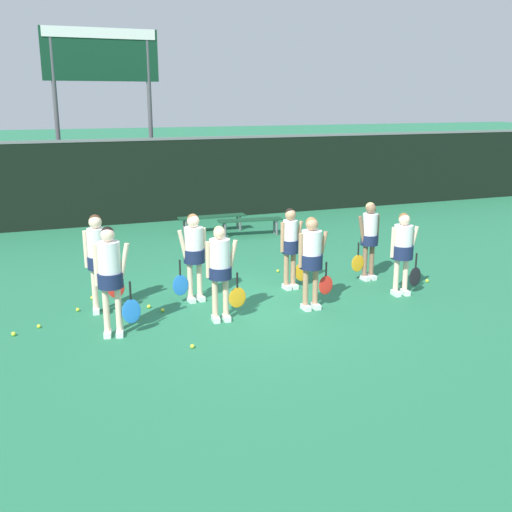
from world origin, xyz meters
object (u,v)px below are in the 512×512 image
Objects in this scene: bench_far at (212,218)px; player_4 at (98,255)px; tennis_ball_6 at (39,326)px; player_7 at (369,235)px; player_2 at (312,255)px; tennis_ball_9 at (14,334)px; player_1 at (220,266)px; tennis_ball_5 at (192,346)px; tennis_ball_4 at (163,310)px; bench_courtside at (250,221)px; tennis_ball_2 at (278,271)px; player_6 at (291,242)px; tennis_ball_3 at (92,298)px; scoreboard at (102,72)px; tennis_ball_0 at (427,281)px; tennis_ball_1 at (78,310)px; tennis_ball_7 at (184,280)px; player_3 at (403,247)px; player_0 at (110,272)px; tennis_ball_8 at (149,306)px; player_5 at (194,250)px.

bench_far is 1.10× the size of player_4.
player_7 is at bearing 3.99° from tennis_ball_6.
player_2 is 23.68× the size of tennis_ball_9.
player_1 reaches higher than tennis_ball_5.
player_7 reaches higher than tennis_ball_4.
tennis_ball_2 is (-0.71, -3.61, -0.37)m from bench_courtside.
player_6 reaches higher than tennis_ball_3.
scoreboard reaches higher than tennis_ball_0.
player_4 is at bearing 116.95° from tennis_ball_5.
scoreboard is 2.96× the size of bench_far.
tennis_ball_4 is 1.00× the size of tennis_ball_6.
tennis_ball_1 reaches higher than tennis_ball_2.
tennis_ball_7 is (2.21, 1.05, 0.00)m from tennis_ball_1.
tennis_ball_5 is at bearing -38.59° from tennis_ball_6.
player_3 is 5.95m from tennis_ball_3.
bench_courtside is at bearing 55.18° from tennis_ball_4.
tennis_ball_0 is (6.48, -0.60, -1.01)m from player_4.
player_0 reaches higher than player_7.
player_3 is at bearing 1.98° from player_2.
tennis_ball_8 is (-4.69, 0.96, -0.91)m from player_3.
tennis_ball_8 is at bearing 177.80° from player_7.
tennis_ball_4 is (1.01, -0.38, -1.01)m from player_4.
player_6 is at bearing 166.67° from tennis_ball_0.
scoreboard reaches higher than tennis_ball_2.
player_3 is at bearing -68.49° from scoreboard.
tennis_ball_9 is at bearing -161.27° from tennis_ball_2.
player_3 is at bearing -21.32° from player_5.
player_4 reaches higher than player_3.
tennis_ball_4 is (1.09, -1.15, -0.00)m from tennis_ball_3.
tennis_ball_6 is at bearing -179.14° from tennis_ball_4.
player_5 reaches higher than player_7.
player_1 is 1.74m from tennis_ball_8.
scoreboard is 3.23× the size of player_0.
tennis_ball_9 is at bearing -166.97° from tennis_ball_8.
player_6 is 23.27× the size of tennis_ball_7.
tennis_ball_1 reaches higher than tennis_ball_6.
player_6 is (0.15, 1.23, -0.06)m from player_2.
tennis_ball_1 is 0.99× the size of tennis_ball_3.
tennis_ball_4 is (0.96, 0.80, -1.03)m from player_0.
player_1 is 25.50× the size of tennis_ball_4.
bench_courtside is 4.85m from player_6.
player_4 is (-1.43, -9.28, -3.41)m from scoreboard.
tennis_ball_1 is 1.01× the size of tennis_ball_5.
player_4 is at bearing 174.34° from player_5.
tennis_ball_3 is at bearing 168.21° from tennis_ball_0.
tennis_ball_3 is at bearing -100.07° from scoreboard.
player_5 is at bearing 178.44° from player_6.
bench_far reaches higher than tennis_ball_0.
tennis_ball_2 is (2.19, 1.19, -0.95)m from player_5.
player_4 is 25.49× the size of tennis_ball_0.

